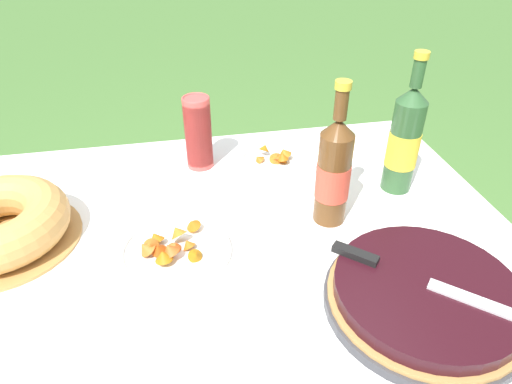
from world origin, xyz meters
name	(u,v)px	position (x,y,z in m)	size (l,w,h in m)	color
garden_table	(191,288)	(0.00, 0.00, 0.70)	(1.47, 1.10, 0.77)	brown
tablecloth	(189,267)	(0.00, 0.00, 0.76)	(1.48, 1.11, 0.10)	white
berry_tart	(423,296)	(0.42, -0.20, 0.80)	(0.37, 0.37, 0.06)	#38383D
serving_knife	(411,276)	(0.40, -0.18, 0.84)	(0.29, 0.27, 0.01)	silver
cup_stack	(197,133)	(0.06, 0.39, 0.88)	(0.07, 0.07, 0.20)	#E04C47
cider_bottle_green	(403,141)	(0.54, 0.18, 0.91)	(0.08, 0.08, 0.35)	#2D562D
cider_bottle_amber	(332,172)	(0.33, 0.09, 0.90)	(0.08, 0.08, 0.34)	brown
snack_plate_near	(173,249)	(-0.03, 0.03, 0.79)	(0.24, 0.24, 0.06)	white
snack_plate_left	(278,160)	(0.28, 0.36, 0.79)	(0.22, 0.22, 0.06)	white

